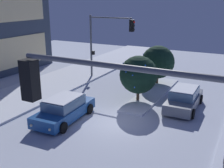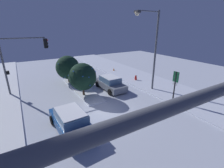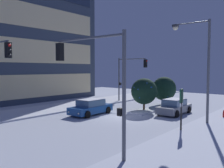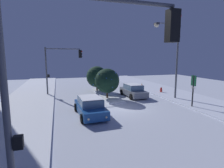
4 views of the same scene
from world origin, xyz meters
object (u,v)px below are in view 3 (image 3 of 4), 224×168
car_near (174,107)px  parking_info_sign (181,104)px  decorated_tree_left_of_median (144,91)px  fire_hydrant (224,114)px  street_lamp_arched (198,57)px  car_far (91,107)px  traffic_light_corner_far_right (130,72)px  decorated_tree_median (164,89)px  traffic_light_corner_near_left (94,72)px

car_near → parking_info_sign: size_ratio=1.51×
parking_info_sign → decorated_tree_left_of_median: (5.73, 6.59, 0.12)m
fire_hydrant → parking_info_sign: 7.07m
street_lamp_arched → fire_hydrant: size_ratio=10.68×
car_far → traffic_light_corner_far_right: 9.94m
decorated_tree_median → parking_info_sign: bearing=-147.3°
traffic_light_corner_far_right → decorated_tree_left_of_median: 6.61m
traffic_light_corner_far_right → decorated_tree_median: bearing=7.4°
car_near → street_lamp_arched: bearing=-130.2°
car_near → parking_info_sign: parking_info_sign is taller
fire_hydrant → car_near: bearing=100.5°
car_far → parking_info_sign: 9.53m
traffic_light_corner_near_left → parking_info_sign: bearing=-102.2°
street_lamp_arched → decorated_tree_median: street_lamp_arched is taller
parking_info_sign → traffic_light_corner_near_left: bearing=74.7°
car_near → traffic_light_corner_far_right: size_ratio=0.78×
decorated_tree_median → car_far: bearing=164.5°
street_lamp_arched → car_near: bearing=-41.9°
decorated_tree_median → decorated_tree_left_of_median: (-4.72, -0.13, 0.03)m
car_near → traffic_light_corner_near_left: size_ratio=0.74×
street_lamp_arched → decorated_tree_left_of_median: size_ratio=2.40×
street_lamp_arched → decorated_tree_left_of_median: bearing=-22.4°
car_near → traffic_light_corner_far_right: traffic_light_corner_far_right is taller
traffic_light_corner_far_right → parking_info_sign: traffic_light_corner_far_right is taller
traffic_light_corner_near_left → decorated_tree_left_of_median: size_ratio=1.80×
car_far → traffic_light_corner_near_left: traffic_light_corner_near_left is taller
traffic_light_corner_near_left → car_far: bearing=-44.7°
traffic_light_corner_near_left → decorated_tree_left_of_median: bearing=-68.6°
traffic_light_corner_near_left → decorated_tree_median: (17.57, 5.17, -2.23)m
car_far → fire_hydrant: 12.16m
car_far → traffic_light_corner_far_right: (9.16, 1.94, 3.33)m
car_near → car_far: size_ratio=0.96×
car_near → parking_info_sign: (-6.00, -3.30, 1.23)m
car_far → traffic_light_corner_far_right: bearing=-170.7°
car_far → car_near: bearing=128.3°
decorated_tree_left_of_median → fire_hydrant: bearing=-82.0°
car_far → decorated_tree_median: bearing=161.9°
fire_hydrant → parking_info_sign: parking_info_sign is taller
traffic_light_corner_near_left → traffic_light_corner_far_right: size_ratio=1.05×
fire_hydrant → street_lamp_arched: bearing=161.3°
traffic_light_corner_near_left → fire_hydrant: traffic_light_corner_near_left is taller
car_near → parking_info_sign: bearing=-151.9°
decorated_tree_median → decorated_tree_left_of_median: size_ratio=1.01×
traffic_light_corner_near_left → fire_hydrant: size_ratio=7.99×
car_near → car_far: 8.12m
traffic_light_corner_far_right → fire_hydrant: traffic_light_corner_far_right is taller
traffic_light_corner_near_left → fire_hydrant: 14.70m
street_lamp_arched → decorated_tree_left_of_median: (2.36, 6.48, -3.27)m
traffic_light_corner_far_right → street_lamp_arched: size_ratio=0.71×
car_near → parking_info_sign: 6.96m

